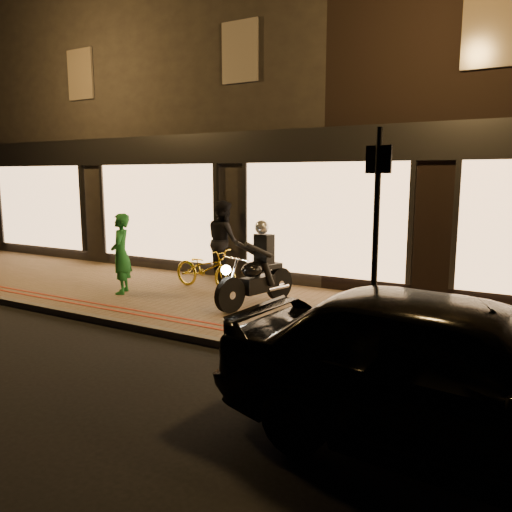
{
  "coord_description": "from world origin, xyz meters",
  "views": [
    {
      "loc": [
        3.97,
        -5.85,
        2.51
      ],
      "look_at": [
        -0.37,
        1.8,
        1.1
      ],
      "focal_mm": 35.0,
      "sensor_mm": 36.0,
      "label": 1
    }
  ],
  "objects_px": {
    "motorcycle": "(257,273)",
    "bicycle_gold": "(206,269)",
    "person_green": "(121,254)",
    "parked_car": "(459,376)",
    "sign_post": "(376,232)"
  },
  "relations": [
    {
      "from": "sign_post",
      "to": "person_green",
      "type": "relative_size",
      "value": 1.82
    },
    {
      "from": "person_green",
      "to": "parked_car",
      "type": "xyz_separation_m",
      "value": [
        6.87,
        -2.87,
        -0.18
      ]
    },
    {
      "from": "person_green",
      "to": "parked_car",
      "type": "height_order",
      "value": "person_green"
    },
    {
      "from": "person_green",
      "to": "sign_post",
      "type": "bearing_deg",
      "value": 46.65
    },
    {
      "from": "motorcycle",
      "to": "sign_post",
      "type": "bearing_deg",
      "value": -15.67
    },
    {
      "from": "motorcycle",
      "to": "bicycle_gold",
      "type": "height_order",
      "value": "motorcycle"
    },
    {
      "from": "sign_post",
      "to": "person_green",
      "type": "xyz_separation_m",
      "value": [
        -5.55,
        1.04,
        -0.85
      ]
    },
    {
      "from": "sign_post",
      "to": "parked_car",
      "type": "bearing_deg",
      "value": -54.25
    },
    {
      "from": "person_green",
      "to": "parked_car",
      "type": "distance_m",
      "value": 7.44
    },
    {
      "from": "sign_post",
      "to": "bicycle_gold",
      "type": "xyz_separation_m",
      "value": [
        -4.28,
        2.22,
        -1.24
      ]
    },
    {
      "from": "parked_car",
      "to": "motorcycle",
      "type": "bearing_deg",
      "value": 55.03
    },
    {
      "from": "motorcycle",
      "to": "person_green",
      "type": "relative_size",
      "value": 1.16
    },
    {
      "from": "motorcycle",
      "to": "parked_car",
      "type": "height_order",
      "value": "motorcycle"
    },
    {
      "from": "motorcycle",
      "to": "person_green",
      "type": "xyz_separation_m",
      "value": [
        -2.92,
        -0.5,
        0.21
      ]
    },
    {
      "from": "bicycle_gold",
      "to": "person_green",
      "type": "height_order",
      "value": "person_green"
    }
  ]
}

